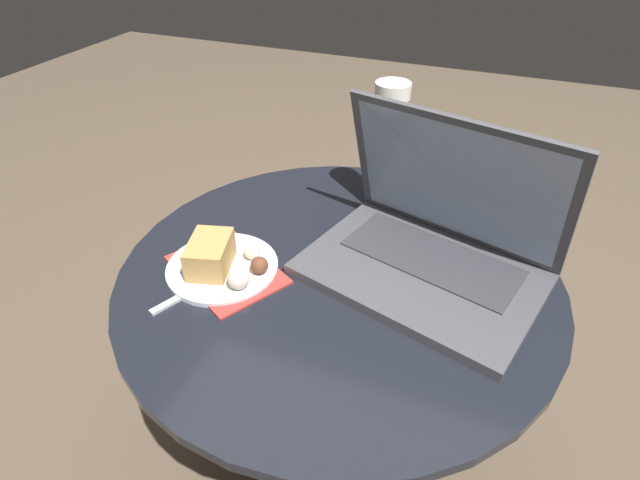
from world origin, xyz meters
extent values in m
plane|color=brown|center=(0.00, 0.00, 0.00)|extent=(6.00, 6.00, 0.00)
cylinder|color=#9E9EA3|center=(0.00, 0.00, 0.01)|extent=(0.37, 0.37, 0.01)
cylinder|color=#9E9EA3|center=(0.00, 0.00, 0.28)|extent=(0.08, 0.08, 0.52)
cylinder|color=black|center=(0.00, 0.00, 0.55)|extent=(0.74, 0.74, 0.02)
cube|color=#B7332D|center=(-0.18, -0.07, 0.56)|extent=(0.24, 0.21, 0.00)
cube|color=#47474C|center=(0.13, 0.03, 0.56)|extent=(0.43, 0.34, 0.02)
cube|color=#333338|center=(0.14, 0.07, 0.57)|extent=(0.31, 0.19, 0.00)
cube|color=#47474C|center=(0.16, 0.12, 0.69)|extent=(0.38, 0.18, 0.25)
cube|color=silver|center=(0.16, 0.11, 0.69)|extent=(0.35, 0.16, 0.22)
cylinder|color=gold|center=(0.01, 0.22, 0.67)|extent=(0.06, 0.06, 0.22)
cylinder|color=white|center=(0.01, 0.22, 0.79)|extent=(0.06, 0.06, 0.03)
cylinder|color=silver|center=(-0.18, -0.07, 0.56)|extent=(0.19, 0.19, 0.01)
cube|color=tan|center=(-0.20, -0.08, 0.59)|extent=(0.09, 0.10, 0.05)
sphere|color=beige|center=(-0.14, -0.04, 0.58)|extent=(0.03, 0.03, 0.03)
sphere|color=beige|center=(-0.13, -0.11, 0.58)|extent=(0.03, 0.03, 0.03)
sphere|color=brown|center=(-0.12, -0.07, 0.58)|extent=(0.03, 0.03, 0.03)
cube|color=#B2B2B7|center=(-0.21, -0.16, 0.56)|extent=(0.06, 0.11, 0.00)
cube|color=#B2B2B7|center=(-0.17, -0.08, 0.56)|extent=(0.04, 0.05, 0.00)
camera|label=1|loc=(0.21, -0.62, 1.10)|focal=28.00mm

